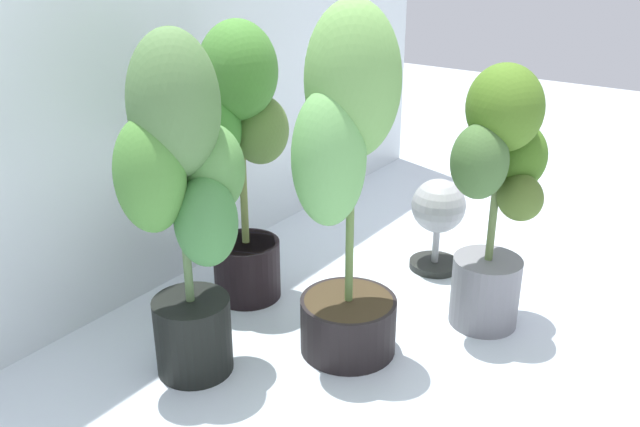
% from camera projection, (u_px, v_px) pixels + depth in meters
% --- Properties ---
extents(ground_plane, '(8.00, 8.00, 0.00)m').
position_uv_depth(ground_plane, '(389.00, 354.00, 1.99)').
color(ground_plane, silver).
rests_on(ground_plane, ground).
extents(potted_plant_back_center, '(0.35, 0.33, 0.90)m').
position_uv_depth(potted_plant_back_center, '(242.00, 144.00, 2.10)').
color(potted_plant_back_center, black).
rests_on(potted_plant_back_center, ground).
extents(potted_plant_back_left, '(0.40, 0.29, 0.93)m').
position_uv_depth(potted_plant_back_left, '(184.00, 190.00, 1.71)').
color(potted_plant_back_left, black).
rests_on(potted_plant_back_left, ground).
extents(potted_plant_front_right, '(0.38, 0.31, 0.81)m').
position_uv_depth(potted_plant_front_right, '(498.00, 184.00, 1.97)').
color(potted_plant_front_right, slate).
rests_on(potted_plant_front_right, ground).
extents(potted_plant_center, '(0.34, 0.29, 0.99)m').
position_uv_depth(potted_plant_center, '(345.00, 175.00, 1.79)').
color(potted_plant_center, black).
rests_on(potted_plant_center, ground).
extents(floor_fan, '(0.25, 0.25, 0.34)m').
position_uv_depth(floor_fan, '(438.00, 212.00, 2.40)').
color(floor_fan, '#232622').
rests_on(floor_fan, ground).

